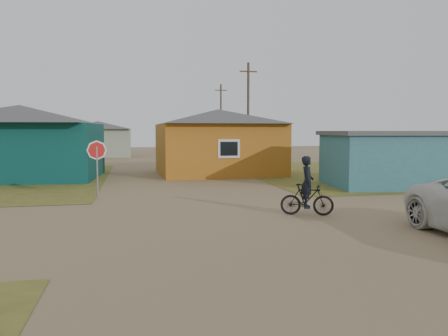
# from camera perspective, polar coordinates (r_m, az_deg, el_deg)

# --- Properties ---
(ground) EXTENTS (120.00, 120.00, 0.00)m
(ground) POSITION_cam_1_polar(r_m,az_deg,el_deg) (12.44, 0.27, -7.17)
(ground) COLOR #8C7450
(grass_ne) EXTENTS (20.00, 18.00, 0.00)m
(grass_ne) POSITION_cam_1_polar(r_m,az_deg,el_deg) (30.00, 21.73, -0.45)
(grass_ne) COLOR olive
(grass_ne) RESTS_ON ground
(house_teal) EXTENTS (8.93, 7.08, 4.00)m
(house_teal) POSITION_cam_1_polar(r_m,az_deg,el_deg) (26.10, -25.02, 3.21)
(house_teal) COLOR #0A3837
(house_teal) RESTS_ON ground
(house_yellow) EXTENTS (7.72, 6.76, 3.90)m
(house_yellow) POSITION_cam_1_polar(r_m,az_deg,el_deg) (26.39, -0.77, 3.57)
(house_yellow) COLOR #AC651A
(house_yellow) RESTS_ON ground
(shed_turquoise) EXTENTS (6.71, 4.93, 2.60)m
(shed_turquoise) POSITION_cam_1_polar(r_m,az_deg,el_deg) (22.03, 21.39, 1.18)
(shed_turquoise) COLOR #38727B
(shed_turquoise) RESTS_ON ground
(house_pale_west) EXTENTS (7.04, 6.15, 3.60)m
(house_pale_west) POSITION_cam_1_polar(r_m,az_deg,el_deg) (46.04, -16.12, 3.74)
(house_pale_west) COLOR gray
(house_pale_west) RESTS_ON ground
(house_beige_east) EXTENTS (6.95, 6.05, 3.60)m
(house_beige_east) POSITION_cam_1_polar(r_m,az_deg,el_deg) (53.40, 1.81, 4.05)
(house_beige_east) COLOR tan
(house_beige_east) RESTS_ON ground
(house_pale_north) EXTENTS (6.28, 5.81, 3.40)m
(house_pale_north) POSITION_cam_1_polar(r_m,az_deg,el_deg) (59.03, -23.02, 3.64)
(house_pale_north) COLOR gray
(house_pale_north) RESTS_ON ground
(utility_pole_near) EXTENTS (1.40, 0.20, 8.00)m
(utility_pole_near) POSITION_cam_1_polar(r_m,az_deg,el_deg) (35.12, 3.18, 7.36)
(utility_pole_near) COLOR #4D3B2E
(utility_pole_near) RESTS_ON ground
(utility_pole_far) EXTENTS (1.40, 0.20, 8.00)m
(utility_pole_far) POSITION_cam_1_polar(r_m,az_deg,el_deg) (50.92, -0.41, 6.58)
(utility_pole_far) COLOR #4D3B2E
(utility_pole_far) RESTS_ON ground
(stop_sign) EXTENTS (0.73, 0.20, 2.25)m
(stop_sign) POSITION_cam_1_polar(r_m,az_deg,el_deg) (16.93, -16.27, 1.53)
(stop_sign) COLOR gray
(stop_sign) RESTS_ON ground
(cyclist) EXTENTS (1.68, 0.99, 1.83)m
(cyclist) POSITION_cam_1_polar(r_m,az_deg,el_deg) (13.67, 10.80, -3.33)
(cyclist) COLOR black
(cyclist) RESTS_ON ground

